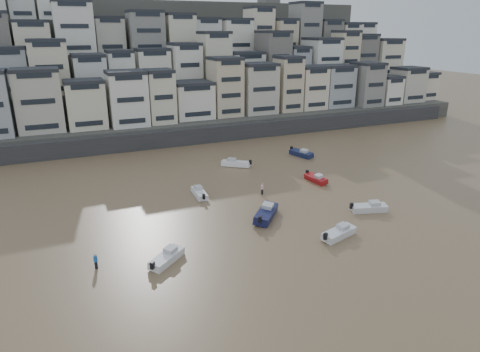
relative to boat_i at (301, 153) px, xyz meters
name	(u,v)px	position (x,y,z in m)	size (l,w,h in m)	color
ground	(336,342)	(-25.23, -46.73, -0.77)	(400.00, 400.00, 0.00)	brown
harbor_wall	(198,135)	(-15.23, 18.27, 0.98)	(140.00, 3.00, 3.50)	#38383A
hillside	(170,67)	(-10.49, 58.11, 12.24)	(141.04, 66.00, 50.00)	#4C4C47
boat_i	(301,153)	(0.00, 0.00, 0.00)	(5.66, 1.85, 1.54)	#151D44
boat_e	(316,178)	(-5.60, -13.76, -0.09)	(4.97, 1.63, 1.35)	maroon
boat_h	(236,162)	(-14.38, -0.79, 0.01)	(5.73, 1.88, 1.56)	white
boat_a	(339,232)	(-14.07, -31.69, -0.03)	(5.43, 1.78, 1.48)	silver
boat_f	(199,192)	(-25.21, -12.18, -0.07)	(5.12, 1.67, 1.40)	white
boat_c	(266,212)	(-19.63, -23.28, 0.13)	(6.58, 2.15, 1.80)	#14173F
boat_b	(369,206)	(-5.60, -26.97, -0.04)	(5.37, 1.76, 1.46)	silver
boat_j	(167,256)	(-34.56, -29.09, -0.06)	(5.24, 1.71, 1.43)	white
person_blue	(96,261)	(-41.69, -27.38, 0.10)	(0.44, 0.44, 1.74)	blue
person_pink	(262,189)	(-16.21, -15.28, 0.10)	(0.44, 0.44, 1.74)	#E19FB0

